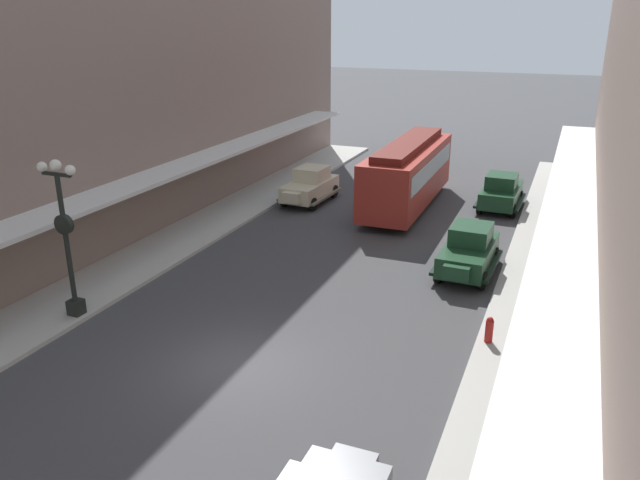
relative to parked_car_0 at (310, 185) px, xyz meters
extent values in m
plane|color=#424244|center=(4.64, -15.95, -0.94)|extent=(200.00, 200.00, 0.00)
cube|color=#B7B5AD|center=(-2.86, -15.95, -0.87)|extent=(3.00, 60.00, 0.15)
cube|color=#B7B5AD|center=(12.14, -15.95, -0.87)|extent=(3.00, 60.00, 0.15)
cube|color=white|center=(-3.46, -15.95, 2.06)|extent=(1.80, 54.00, 0.16)
cube|color=white|center=(12.74, -15.95, 2.06)|extent=(1.80, 54.00, 0.16)
cube|color=beige|center=(0.00, -0.03, -0.20)|extent=(1.87, 3.97, 0.80)
cube|color=beige|center=(0.01, 0.22, 0.55)|extent=(1.51, 1.76, 0.70)
cube|color=#8C9EA8|center=(0.01, 0.22, 0.55)|extent=(1.44, 1.72, 0.42)
cube|color=beige|center=(-0.09, -2.16, -0.15)|extent=(0.95, 0.40, 0.52)
cube|color=#6D6856|center=(0.95, -0.08, -0.52)|extent=(0.39, 3.52, 0.12)
cube|color=#6D6856|center=(-0.95, 0.01, -0.52)|extent=(0.39, 3.52, 0.12)
cylinder|color=black|center=(0.75, -1.43, -0.60)|extent=(0.25, 0.69, 0.68)
cylinder|color=black|center=(-0.87, -1.36, -0.60)|extent=(0.25, 0.69, 0.68)
cylinder|color=black|center=(0.86, 1.29, -0.60)|extent=(0.25, 0.69, 0.68)
cylinder|color=black|center=(-0.75, 1.37, -0.60)|extent=(0.25, 0.69, 0.68)
cube|color=#193D23|center=(9.49, 2.60, -0.20)|extent=(1.79, 3.94, 0.80)
cube|color=#193D23|center=(9.49, 2.35, 0.55)|extent=(1.48, 1.73, 0.70)
cube|color=#8C9EA8|center=(9.49, 2.35, 0.55)|extent=(1.41, 1.70, 0.42)
cube|color=#193D23|center=(9.54, 4.73, -0.15)|extent=(0.94, 0.38, 0.52)
cube|color=black|center=(8.54, 2.62, -0.52)|extent=(0.32, 3.51, 0.12)
cube|color=black|center=(10.44, 2.57, -0.52)|extent=(0.32, 3.51, 0.12)
cylinder|color=black|center=(8.72, 3.98, -0.60)|extent=(0.24, 0.68, 0.68)
cylinder|color=black|center=(10.33, 3.94, -0.60)|extent=(0.24, 0.68, 0.68)
cylinder|color=black|center=(8.65, 1.25, -0.60)|extent=(0.24, 0.68, 0.68)
cylinder|color=black|center=(10.27, 1.21, -0.60)|extent=(0.24, 0.68, 0.68)
cube|color=slate|center=(9.32, -19.51, -0.15)|extent=(0.94, 0.37, 0.52)
cube|color=#193D23|center=(9.41, -6.59, -0.20)|extent=(1.81, 3.95, 0.80)
cube|color=#193D23|center=(9.42, -6.34, 0.55)|extent=(1.49, 1.74, 0.70)
cube|color=#8C9EA8|center=(9.42, -6.34, 0.55)|extent=(1.41, 1.70, 0.42)
cube|color=#193D23|center=(9.35, -8.72, -0.15)|extent=(0.94, 0.39, 0.52)
cube|color=black|center=(10.36, -6.61, -0.52)|extent=(0.34, 3.52, 0.12)
cube|color=black|center=(8.46, -6.56, -0.52)|extent=(0.34, 3.52, 0.12)
cylinder|color=black|center=(10.18, -7.98, -0.60)|extent=(0.24, 0.69, 0.68)
cylinder|color=black|center=(8.57, -7.93, -0.60)|extent=(0.24, 0.69, 0.68)
cylinder|color=black|center=(10.25, -5.25, -0.60)|extent=(0.24, 0.69, 0.68)
cylinder|color=black|center=(8.64, -5.20, -0.60)|extent=(0.24, 0.69, 0.68)
cube|color=#A52D23|center=(4.98, 0.96, 0.81)|extent=(2.59, 9.62, 2.70)
cube|color=#5B1913|center=(4.98, 0.96, 2.34)|extent=(1.58, 8.65, 0.36)
cube|color=#8C9EA8|center=(4.98, 0.96, 1.28)|extent=(2.61, 8.86, 0.95)
cube|color=black|center=(5.01, -1.92, -0.74)|extent=(2.01, 1.22, 0.40)
cube|color=black|center=(4.96, 3.84, -0.74)|extent=(2.01, 1.22, 0.40)
cube|color=black|center=(-1.76, -15.36, -0.54)|extent=(0.44, 0.44, 0.50)
cylinder|color=black|center=(-1.76, -15.36, 1.81)|extent=(0.16, 0.16, 4.20)
cube|color=black|center=(-1.76, -15.36, 3.91)|extent=(1.10, 0.10, 0.10)
sphere|color=white|center=(-2.31, -15.36, 4.09)|extent=(0.32, 0.32, 0.32)
sphere|color=white|center=(-1.21, -15.36, 4.09)|extent=(0.32, 0.32, 0.32)
sphere|color=white|center=(-1.76, -15.36, 4.19)|extent=(0.36, 0.36, 0.36)
cylinder|color=black|center=(-1.76, -15.36, 2.31)|extent=(0.64, 0.18, 0.64)
cylinder|color=silver|center=(-1.76, -15.26, 2.31)|extent=(0.56, 0.02, 0.56)
cylinder|color=#B21E19|center=(10.99, -12.12, -0.44)|extent=(0.24, 0.24, 0.70)
sphere|color=#B21E19|center=(10.99, -12.12, -0.07)|extent=(0.20, 0.20, 0.20)
cylinder|color=#4C4238|center=(12.37, -15.14, -0.37)|extent=(0.24, 0.24, 0.85)
cube|color=#3F598C|center=(12.37, -15.14, 0.34)|extent=(0.36, 0.22, 0.56)
sphere|color=brown|center=(12.37, -15.14, 0.74)|extent=(0.22, 0.22, 0.22)
cylinder|color=black|center=(12.37, -15.14, 0.86)|extent=(0.28, 0.28, 0.04)
sphere|color=tan|center=(12.19, -19.65, 0.74)|extent=(0.22, 0.22, 0.22)
camera|label=1|loc=(12.63, -29.43, 8.47)|focal=35.16mm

